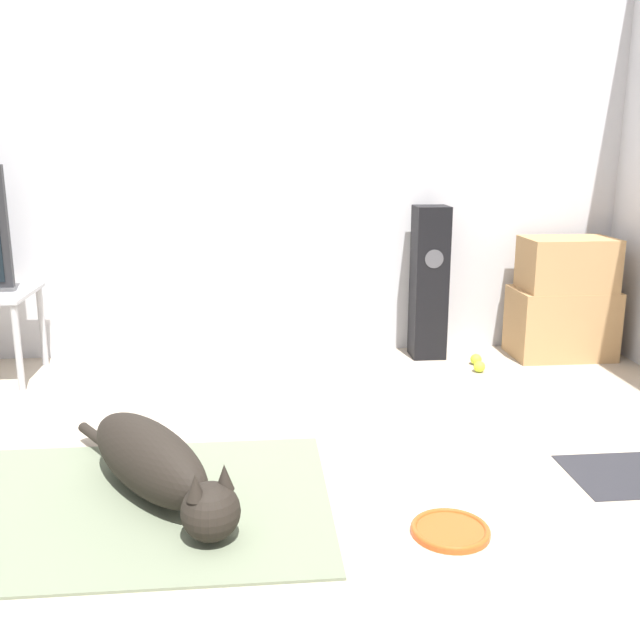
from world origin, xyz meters
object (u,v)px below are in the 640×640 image
tennis_ball_near_speaker (479,367)px  cardboard_box_lower (561,323)px  dog (156,464)px  cardboard_box_upper (567,264)px  frisbee (450,530)px  floor_speaker (429,283)px  tennis_ball_by_boxes (476,359)px

tennis_ball_near_speaker → cardboard_box_lower: bearing=24.7°
dog → cardboard_box_upper: (2.23, 1.61, 0.43)m
dog → cardboard_box_lower: cardboard_box_lower is taller
cardboard_box_lower → frisbee: bearing=-122.1°
dog → frisbee: (1.01, -0.32, -0.13)m
dog → cardboard_box_lower: size_ratio=1.65×
floor_speaker → tennis_ball_near_speaker: floor_speaker is taller
floor_speaker → tennis_ball_by_boxes: (0.25, -0.21, -0.43)m
dog → tennis_ball_near_speaker: dog is taller
frisbee → cardboard_box_lower: cardboard_box_lower is taller
tennis_ball_near_speaker → tennis_ball_by_boxes: bearing=80.1°
frisbee → floor_speaker: (0.41, 2.02, 0.45)m
cardboard_box_upper → dog: bearing=-144.2°
cardboard_box_lower → cardboard_box_upper: (0.00, -0.02, 0.37)m
cardboard_box_lower → floor_speaker: floor_speaker is taller
tennis_ball_near_speaker → cardboard_box_upper: bearing=23.2°
frisbee → cardboard_box_upper: cardboard_box_upper is taller
cardboard_box_upper → floor_speaker: (-0.81, 0.09, -0.12)m
cardboard_box_lower → dog: bearing=-143.9°
tennis_ball_by_boxes → tennis_ball_near_speaker: 0.14m
cardboard_box_lower → cardboard_box_upper: size_ratio=1.13×
cardboard_box_lower → floor_speaker: bearing=174.8°
frisbee → tennis_ball_near_speaker: size_ratio=4.03×
dog → cardboard_box_upper: cardboard_box_upper is taller
cardboard_box_upper → tennis_ball_near_speaker: size_ratio=7.94×
floor_speaker → tennis_ball_by_boxes: size_ratio=13.88×
floor_speaker → tennis_ball_near_speaker: 0.59m
frisbee → floor_speaker: size_ratio=0.29×
dog → cardboard_box_lower: (2.23, 1.62, 0.07)m
dog → frisbee: dog is taller
frisbee → tennis_ball_by_boxes: size_ratio=4.03×
frisbee → tennis_ball_by_boxes: bearing=70.1°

